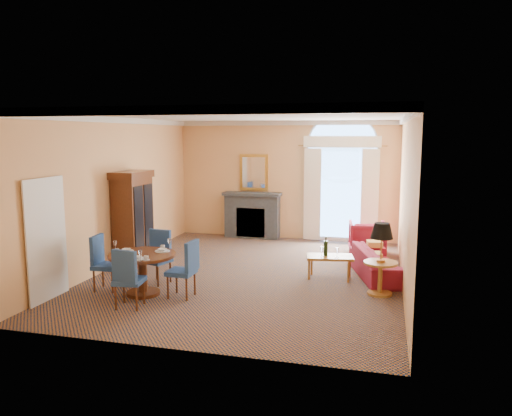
% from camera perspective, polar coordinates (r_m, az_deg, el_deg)
% --- Properties ---
extents(ground, '(7.50, 7.50, 0.00)m').
position_cam_1_polar(ground, '(10.33, -0.70, -7.55)').
color(ground, '#142440').
rests_on(ground, ground).
extents(room_envelope, '(6.04, 7.52, 3.45)m').
position_cam_1_polar(room_envelope, '(10.59, 0.10, 6.62)').
color(room_envelope, '#EFB272').
rests_on(room_envelope, ground).
extents(armoire, '(0.59, 1.04, 2.05)m').
position_cam_1_polar(armoire, '(11.29, -13.89, -1.27)').
color(armoire, '#401F0E').
rests_on(armoire, ground).
extents(dining_table, '(1.19, 1.19, 0.95)m').
position_cam_1_polar(dining_table, '(9.14, -12.85, -6.33)').
color(dining_table, '#401F0E').
rests_on(dining_table, ground).
extents(dining_chair_north, '(0.56, 0.56, 1.01)m').
position_cam_1_polar(dining_chair_north, '(9.85, -11.07, -5.03)').
color(dining_chair_north, navy).
rests_on(dining_chair_north, ground).
extents(dining_chair_south, '(0.51, 0.52, 1.01)m').
position_cam_1_polar(dining_chair_south, '(8.44, -14.52, -7.42)').
color(dining_chair_south, navy).
rests_on(dining_chair_south, ground).
extents(dining_chair_east, '(0.49, 0.47, 1.01)m').
position_cam_1_polar(dining_chair_east, '(8.84, -7.96, -6.51)').
color(dining_chair_east, navy).
rests_on(dining_chair_east, ground).
extents(dining_chair_west, '(0.51, 0.50, 1.01)m').
position_cam_1_polar(dining_chair_west, '(9.62, -17.16, -5.58)').
color(dining_chair_west, navy).
rests_on(dining_chair_west, ground).
extents(sofa, '(1.29, 2.12, 0.58)m').
position_cam_1_polar(sofa, '(10.37, 13.80, -6.08)').
color(sofa, maroon).
rests_on(sofa, ground).
extents(armchair, '(0.93, 0.96, 0.79)m').
position_cam_1_polar(armchair, '(12.24, 12.59, -3.33)').
color(armchair, maroon).
rests_on(armchair, ground).
extents(coffee_table, '(0.99, 0.66, 0.85)m').
position_cam_1_polar(coffee_table, '(10.02, 8.38, -5.57)').
color(coffee_table, '#A87432').
rests_on(coffee_table, ground).
extents(side_table, '(0.60, 0.60, 1.27)m').
position_cam_1_polar(side_table, '(9.12, 14.12, -4.63)').
color(side_table, '#A87432').
rests_on(side_table, ground).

